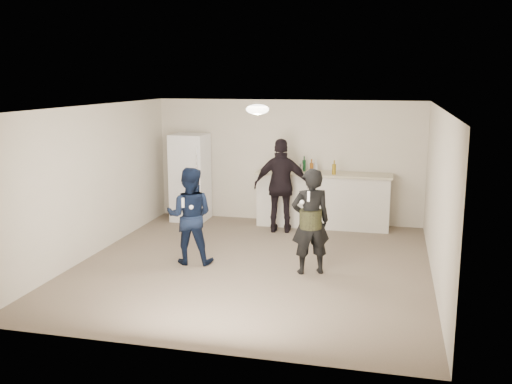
% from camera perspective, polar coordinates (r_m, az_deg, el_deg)
% --- Properties ---
extents(floor, '(6.00, 6.00, 0.00)m').
position_cam_1_polar(floor, '(9.17, -0.29, -7.30)').
color(floor, '#6B5B4C').
rests_on(floor, ground).
extents(ceiling, '(6.00, 6.00, 0.00)m').
position_cam_1_polar(ceiling, '(8.70, -0.31, 8.49)').
color(ceiling, silver).
rests_on(ceiling, wall_back).
extents(wall_back, '(6.00, 0.00, 6.00)m').
position_cam_1_polar(wall_back, '(11.75, 3.20, 3.09)').
color(wall_back, beige).
rests_on(wall_back, floor).
extents(wall_front, '(6.00, 0.00, 6.00)m').
position_cam_1_polar(wall_front, '(6.06, -7.12, -4.87)').
color(wall_front, beige).
rests_on(wall_front, floor).
extents(wall_left, '(0.00, 6.00, 6.00)m').
position_cam_1_polar(wall_left, '(9.87, -16.01, 1.08)').
color(wall_left, beige).
rests_on(wall_left, floor).
extents(wall_right, '(0.00, 6.00, 6.00)m').
position_cam_1_polar(wall_right, '(8.63, 17.72, -0.44)').
color(wall_right, beige).
rests_on(wall_right, floor).
extents(counter, '(2.60, 0.56, 1.05)m').
position_cam_1_polar(counter, '(11.44, 6.72, -0.88)').
color(counter, beige).
rests_on(counter, floor).
extents(counter_top, '(2.68, 0.64, 0.04)m').
position_cam_1_polar(counter_top, '(11.34, 6.79, 1.81)').
color(counter_top, '#BDB392').
rests_on(counter_top, counter).
extents(fridge, '(0.70, 0.70, 1.80)m').
position_cam_1_polar(fridge, '(11.94, -6.59, 1.47)').
color(fridge, white).
rests_on(fridge, floor).
extents(fridge_handle, '(0.02, 0.02, 0.60)m').
position_cam_1_polar(fridge_handle, '(11.44, -5.95, 3.08)').
color(fridge_handle, white).
rests_on(fridge_handle, fridge).
extents(ceiling_dome, '(0.36, 0.36, 0.16)m').
position_cam_1_polar(ceiling_dome, '(9.00, 0.15, 8.27)').
color(ceiling_dome, white).
rests_on(ceiling_dome, ceiling).
extents(shaker, '(0.08, 0.08, 0.17)m').
position_cam_1_polar(shaker, '(11.40, 4.50, 2.44)').
color(shaker, '#B3B3B8').
rests_on(shaker, counter_top).
extents(man, '(0.84, 0.70, 1.56)m').
position_cam_1_polar(man, '(9.14, -6.64, -2.37)').
color(man, '#0F1D3F').
rests_on(man, floor).
extents(woman, '(0.70, 0.59, 1.62)m').
position_cam_1_polar(woman, '(8.62, 5.47, -2.95)').
color(woman, black).
rests_on(woman, floor).
extents(camo_shorts, '(0.34, 0.34, 0.28)m').
position_cam_1_polar(camo_shorts, '(8.61, 5.48, -2.70)').
color(camo_shorts, '#353A1A').
rests_on(camo_shorts, woman).
extents(spectator, '(1.11, 0.57, 1.81)m').
position_cam_1_polar(spectator, '(10.91, 2.58, 0.62)').
color(spectator, black).
rests_on(spectator, floor).
extents(remote_man, '(0.04, 0.04, 0.15)m').
position_cam_1_polar(remote_man, '(8.82, -7.31, -1.07)').
color(remote_man, silver).
rests_on(remote_man, man).
extents(nunchuk_man, '(0.07, 0.07, 0.07)m').
position_cam_1_polar(nunchuk_man, '(8.82, -6.50, -1.52)').
color(nunchuk_man, white).
rests_on(nunchuk_man, man).
extents(remote_woman, '(0.04, 0.04, 0.15)m').
position_cam_1_polar(remote_woman, '(8.28, 5.29, -0.42)').
color(remote_woman, white).
rests_on(remote_woman, woman).
extents(nunchuk_woman, '(0.07, 0.07, 0.07)m').
position_cam_1_polar(nunchuk_woman, '(8.35, 4.62, -1.02)').
color(nunchuk_woman, white).
rests_on(nunchuk_woman, woman).
extents(bottle_cluster, '(1.07, 0.35, 0.24)m').
position_cam_1_polar(bottle_cluster, '(11.31, 5.50, 2.46)').
color(bottle_cluster, silver).
rests_on(bottle_cluster, counter_top).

